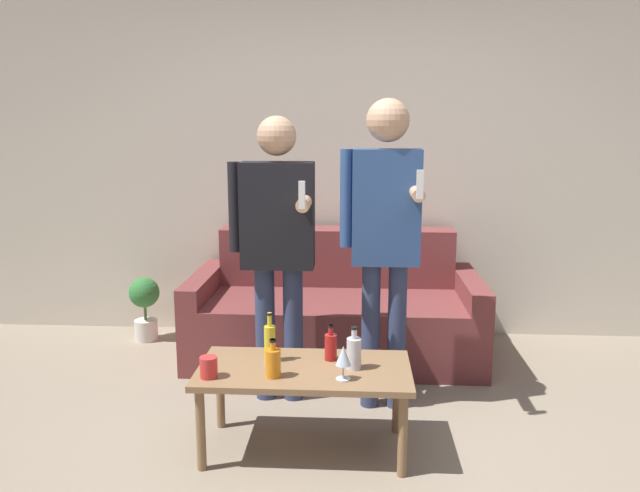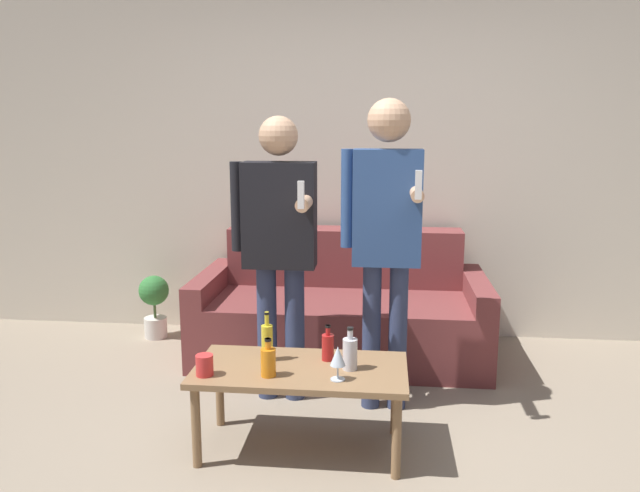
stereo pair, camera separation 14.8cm
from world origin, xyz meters
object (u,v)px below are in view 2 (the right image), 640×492
object	(u,v)px
bottle_orange	(328,346)
person_standing_right	(386,226)
person_standing_left	(279,236)
couch	(341,311)
coffee_table	(301,377)

from	to	relation	value
bottle_orange	person_standing_right	distance (m)	0.73
bottle_orange	person_standing_right	xyz separation A→B (m)	(0.28, 0.41, 0.54)
bottle_orange	person_standing_left	bearing A→B (deg)	123.94
person_standing_left	couch	bearing A→B (deg)	68.06
couch	person_standing_left	size ratio (longest dim) A/B	1.20
bottle_orange	person_standing_left	distance (m)	0.74
coffee_table	bottle_orange	world-z (taller)	bottle_orange
person_standing_left	coffee_table	bearing A→B (deg)	-71.14
bottle_orange	couch	bearing A→B (deg)	90.91
coffee_table	couch	bearing A→B (deg)	85.58
bottle_orange	person_standing_right	world-z (taller)	person_standing_right
couch	coffee_table	size ratio (longest dim) A/B	1.91
couch	person_standing_left	bearing A→B (deg)	-111.94
couch	person_standing_left	distance (m)	1.05
person_standing_left	bottle_orange	bearing A→B (deg)	-56.06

